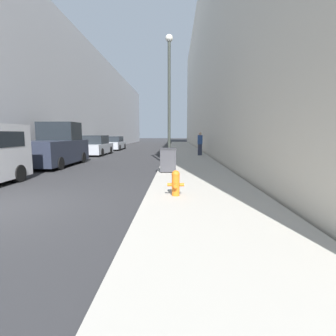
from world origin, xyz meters
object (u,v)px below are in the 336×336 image
fire_hydrant (176,182)px  trash_bin (168,160)px  parked_sedan_far (115,144)px  lamppost (169,94)px  parked_sedan_near (96,146)px  pedestrian_on_sidewalk (200,144)px  pickup_truck (55,148)px

fire_hydrant → trash_bin: trash_bin is taller
trash_bin → parked_sedan_far: bearing=110.1°
lamppost → parked_sedan_near: 10.42m
trash_bin → pedestrian_on_sidewalk: size_ratio=0.59×
trash_bin → lamppost: 4.33m
lamppost → pedestrian_on_sidewalk: bearing=69.8°
trash_bin → parked_sedan_far: (-6.46, 17.70, 0.02)m
fire_hydrant → trash_bin: 4.36m
pickup_truck → parked_sedan_near: bearing=89.7°
fire_hydrant → parked_sedan_near: (-6.69, 14.98, 0.25)m
fire_hydrant → trash_bin: (-0.33, 4.35, 0.17)m
pickup_truck → parked_sedan_near: pickup_truck is taller
trash_bin → parked_sedan_far: size_ratio=0.23×
fire_hydrant → pickup_truck: (-6.74, 7.55, 0.51)m
pedestrian_on_sidewalk → lamppost: bearing=-110.2°
pickup_truck → fire_hydrant: bearing=-48.2°
parked_sedan_near → parked_sedan_far: 7.07m
lamppost → pickup_truck: 6.98m
pickup_truck → pedestrian_on_sidewalk: 10.32m
pickup_truck → parked_sedan_far: 14.50m
fire_hydrant → parked_sedan_near: bearing=114.1°
lamppost → parked_sedan_near: lamppost is taller
fire_hydrant → lamppost: (-0.36, 7.30, 3.34)m
pickup_truck → lamppost: bearing=-2.3°
parked_sedan_far → pedestrian_on_sidewalk: size_ratio=2.58×
trash_bin → fire_hydrant: bearing=-85.7°
fire_hydrant → pedestrian_on_sidewalk: size_ratio=0.39×
fire_hydrant → lamppost: bearing=92.9°
trash_bin → parked_sedan_near: (-6.37, 10.63, 0.08)m
parked_sedan_near → parked_sedan_far: (-0.10, 7.07, -0.06)m
trash_bin → pickup_truck: pickup_truck is taller
parked_sedan_near → lamppost: bearing=-50.5°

